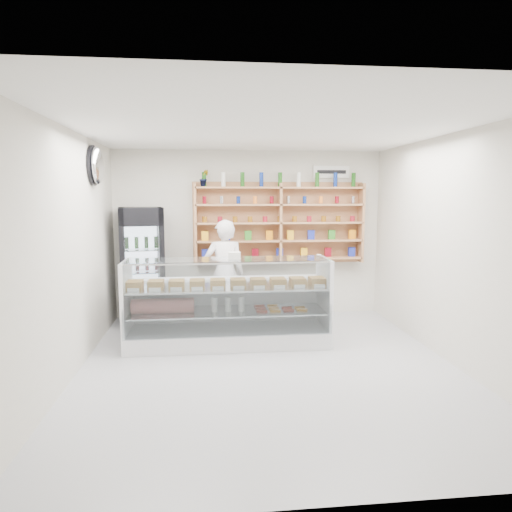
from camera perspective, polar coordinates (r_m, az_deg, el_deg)
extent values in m
plane|color=#A2A2A7|center=(5.64, 1.62, -13.75)|extent=(5.00, 5.00, 0.00)
plane|color=white|center=(5.31, 1.74, 15.69)|extent=(5.00, 5.00, 0.00)
plane|color=beige|center=(7.77, -0.85, 2.75)|extent=(4.50, 0.00, 4.50)
plane|color=beige|center=(2.87, 8.55, -5.53)|extent=(4.50, 0.00, 4.50)
plane|color=beige|center=(5.46, -22.40, 0.17)|extent=(0.00, 5.00, 5.00)
plane|color=beige|center=(6.03, 23.38, 0.76)|extent=(0.00, 5.00, 5.00)
cube|color=white|center=(6.43, -3.51, -9.96)|extent=(2.76, 0.78, 0.23)
cube|color=white|center=(6.67, -3.69, -5.71)|extent=(2.76, 0.05, 0.58)
cube|color=silver|center=(6.34, -3.54, -6.90)|extent=(2.65, 0.69, 0.02)
cube|color=silver|center=(6.26, -3.56, -3.88)|extent=(2.70, 0.72, 0.02)
cube|color=silver|center=(5.91, -3.38, -5.52)|extent=(2.70, 0.11, 0.96)
cube|color=silver|center=(6.15, -3.57, -0.44)|extent=(2.70, 0.55, 0.01)
imported|color=silver|center=(7.13, -3.95, -2.20)|extent=(0.62, 0.41, 1.69)
cube|color=black|center=(7.50, -14.05, -1.23)|extent=(0.78, 0.76, 1.87)
cube|color=#330435|center=(7.13, -15.00, 4.71)|extent=(0.65, 0.14, 0.26)
cube|color=silver|center=(7.21, -14.80, -2.28)|extent=(0.56, 0.11, 1.48)
cube|color=#A7774F|center=(7.56, -7.56, 4.00)|extent=(0.04, 0.28, 1.33)
cube|color=#A7774F|center=(7.66, 3.00, 4.10)|extent=(0.04, 0.28, 1.33)
cube|color=#A7774F|center=(8.00, 12.97, 4.06)|extent=(0.04, 0.28, 1.33)
cube|color=#A7774F|center=(7.71, 2.97, -0.28)|extent=(2.80, 0.28, 0.03)
cube|color=#A7774F|center=(7.68, 2.98, 1.94)|extent=(2.80, 0.28, 0.03)
cube|color=#A7774F|center=(7.66, 3.00, 4.17)|extent=(2.80, 0.28, 0.03)
cube|color=#A7774F|center=(7.64, 3.01, 6.42)|extent=(2.80, 0.28, 0.03)
cube|color=#A7774F|center=(7.64, 3.03, 8.52)|extent=(2.80, 0.28, 0.03)
imported|color=#1E6626|center=(7.55, -6.51, 9.65)|extent=(0.18, 0.17, 0.27)
ellipsoid|color=silver|center=(6.58, -19.25, 10.64)|extent=(0.15, 0.50, 0.50)
cube|color=white|center=(7.97, 9.39, 10.33)|extent=(0.62, 0.03, 0.20)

